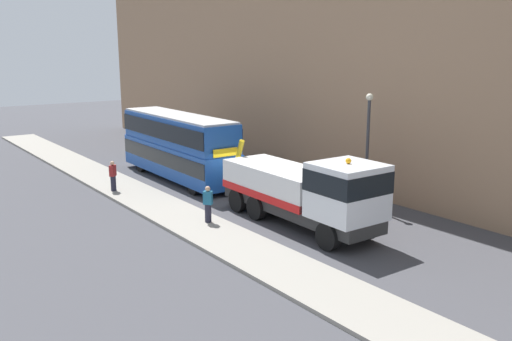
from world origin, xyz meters
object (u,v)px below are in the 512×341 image
at_px(double_decker_bus, 178,144).
at_px(pedestrian_onlooker, 113,176).
at_px(recovery_tow_truck, 304,190).
at_px(street_lamp, 368,140).
at_px(pedestrian_bystander, 208,205).

relative_size(double_decker_bus, pedestrian_onlooker, 6.48).
bearing_deg(recovery_tow_truck, pedestrian_onlooker, -155.80).
bearing_deg(double_decker_bus, street_lamp, 24.24).
bearing_deg(double_decker_bus, pedestrian_bystander, -19.40).
bearing_deg(pedestrian_bystander, double_decker_bus, 29.57).
bearing_deg(street_lamp, recovery_tow_truck, -82.49).
distance_m(recovery_tow_truck, pedestrian_bystander, 4.46).
height_order(double_decker_bus, pedestrian_bystander, double_decker_bus).
relative_size(recovery_tow_truck, pedestrian_onlooker, 5.95).
relative_size(pedestrian_onlooker, pedestrian_bystander, 1.00).
distance_m(double_decker_bus, pedestrian_bystander, 9.67).
distance_m(recovery_tow_truck, pedestrian_onlooker, 11.88).
bearing_deg(pedestrian_bystander, pedestrian_onlooker, 59.21).
relative_size(recovery_tow_truck, double_decker_bus, 0.92).
xyz_separation_m(pedestrian_onlooker, pedestrian_bystander, (8.07, 1.30, 0.00)).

